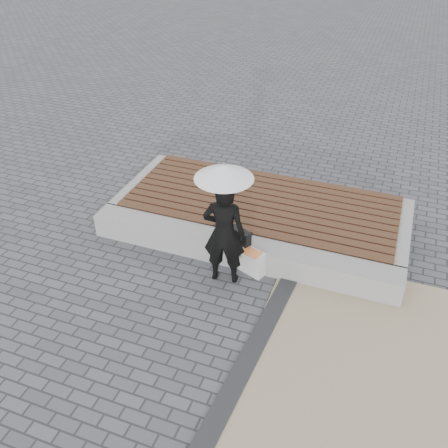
% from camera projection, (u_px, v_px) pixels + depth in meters
% --- Properties ---
extents(ground, '(80.00, 80.00, 0.00)m').
position_uv_depth(ground, '(200.00, 330.00, 6.62)').
color(ground, '#4E4E53').
rests_on(ground, ground).
extents(edging_band, '(0.61, 5.20, 0.04)m').
position_uv_depth(edging_band, '(241.00, 373.00, 6.01)').
color(edging_band, '#29282B').
rests_on(edging_band, ground).
extents(seating_ledge, '(5.00, 0.45, 0.40)m').
position_uv_depth(seating_ledge, '(239.00, 250.00, 7.74)').
color(seating_ledge, gray).
rests_on(seating_ledge, ground).
extents(timber_platform, '(5.00, 2.00, 0.40)m').
position_uv_depth(timber_platform, '(261.00, 211.00, 8.67)').
color(timber_platform, '#9A9995').
rests_on(timber_platform, ground).
extents(timber_decking, '(4.60, 2.00, 0.04)m').
position_uv_depth(timber_decking, '(262.00, 201.00, 8.54)').
color(timber_decking, '#55321D').
rests_on(timber_decking, timber_platform).
extents(woman, '(0.67, 0.50, 1.68)m').
position_uv_depth(woman, '(224.00, 233.00, 7.03)').
color(woman, black).
rests_on(woman, ground).
extents(parasol, '(0.81, 0.81, 1.03)m').
position_uv_depth(parasol, '(224.00, 172.00, 6.46)').
color(parasol, '#B0B1B6').
rests_on(parasol, ground).
extents(handbag, '(0.38, 0.26, 0.25)m').
position_uv_depth(handbag, '(240.00, 237.00, 7.49)').
color(handbag, black).
rests_on(handbag, seating_ledge).
extents(canvas_tote, '(0.43, 0.31, 0.42)m').
position_uv_depth(canvas_tote, '(252.00, 262.00, 7.49)').
color(canvas_tote, white).
rests_on(canvas_tote, ground).
extents(magazine, '(0.32, 0.28, 0.01)m').
position_uv_depth(magazine, '(252.00, 253.00, 7.33)').
color(magazine, '#E93249').
rests_on(magazine, canvas_tote).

